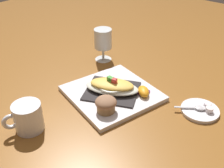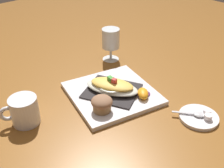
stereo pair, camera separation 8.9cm
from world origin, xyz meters
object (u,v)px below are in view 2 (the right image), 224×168
at_px(muffin, 102,103).
at_px(orange_garnish, 143,94).
at_px(coffee_mug, 24,112).
at_px(creamer_saucer, 199,117).
at_px(spoon, 197,114).
at_px(creamer_cup_0, 208,117).
at_px(gratin_dish, 112,86).
at_px(stemmed_glass, 111,40).
at_px(creamer_cup_1, 207,112).
at_px(square_plate, 112,93).

relative_size(muffin, orange_garnish, 0.93).
height_order(coffee_mug, creamer_saucer, coffee_mug).
xyz_separation_m(orange_garnish, spoon, (-0.17, -0.05, -0.01)).
bearing_deg(coffee_mug, creamer_cup_0, -132.43).
distance_m(gratin_dish, muffin, 0.11).
distance_m(gratin_dish, spoon, 0.28).
height_order(orange_garnish, coffee_mug, coffee_mug).
relative_size(creamer_saucer, creamer_cup_0, 4.90).
height_order(coffee_mug, stemmed_glass, stemmed_glass).
bearing_deg(muffin, gratin_dish, -59.33).
bearing_deg(muffin, spoon, -136.41).
relative_size(muffin, creamer_cup_0, 2.73).
xyz_separation_m(coffee_mug, creamer_cup_1, (-0.35, -0.42, -0.02)).
relative_size(muffin, coffee_mug, 0.60).
xyz_separation_m(spoon, creamer_cup_1, (-0.02, -0.03, 0.00)).
xyz_separation_m(gratin_dish, creamer_cup_1, (-0.28, -0.13, -0.02)).
bearing_deg(gratin_dish, square_plate, 5.84).
distance_m(square_plate, creamer_cup_0, 0.31).
relative_size(gratin_dish, creamer_saucer, 1.70).
bearing_deg(creamer_saucer, stemmed_glass, -7.78).
relative_size(creamer_cup_0, creamer_cup_1, 1.00).
bearing_deg(creamer_cup_0, creamer_cup_1, -52.40).
height_order(muffin, stemmed_glass, stemmed_glass).
bearing_deg(stemmed_glass, creamer_cup_1, 175.23).
bearing_deg(creamer_cup_0, coffee_mug, 47.57).
bearing_deg(coffee_mug, stemmed_glass, -74.37).
bearing_deg(creamer_saucer, orange_garnish, 17.44).
relative_size(stemmed_glass, creamer_cup_0, 5.59).
bearing_deg(orange_garnish, coffee_mug, 64.47).
distance_m(stemmed_glass, creamer_saucer, 0.48).
height_order(coffee_mug, spoon, coffee_mug).
bearing_deg(stemmed_glass, gratin_dish, 138.68).
xyz_separation_m(gratin_dish, creamer_cup_0, (-0.29, -0.12, -0.02)).
distance_m(coffee_mug, creamer_cup_0, 0.54).
bearing_deg(coffee_mug, creamer_saucer, -130.71).
height_order(square_plate, spoon, spoon).
distance_m(orange_garnish, creamer_cup_1, 0.20).
bearing_deg(creamer_cup_1, orange_garnish, 22.78).
bearing_deg(spoon, creamer_saucer, -142.40).
height_order(stemmed_glass, creamer_cup_0, stemmed_glass).
xyz_separation_m(gratin_dish, coffee_mug, (0.07, 0.28, 0.00)).
bearing_deg(muffin, creamer_saucer, -136.51).
height_order(square_plate, creamer_saucer, square_plate).
bearing_deg(creamer_cup_1, coffee_mug, 49.97).
relative_size(square_plate, stemmed_glass, 2.02).
xyz_separation_m(muffin, creamer_cup_1, (-0.22, -0.23, -0.02)).
height_order(coffee_mug, creamer_cup_1, coffee_mug).
distance_m(gratin_dish, creamer_cup_1, 0.31).
height_order(stemmed_glass, spoon, stemmed_glass).
bearing_deg(orange_garnish, spoon, -163.09).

